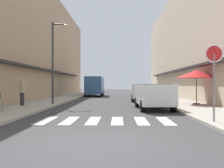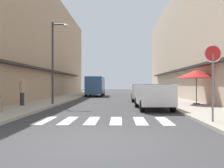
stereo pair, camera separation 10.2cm
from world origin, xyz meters
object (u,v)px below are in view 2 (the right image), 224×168
(cafe_umbrella, at_px, (196,74))
(street_lamp, at_px, (55,54))
(parked_car_near, at_px, (153,94))
(parked_car_mid, at_px, (142,90))
(delivery_van, at_px, (95,85))
(round_street_sign, at_px, (213,62))
(pedestrian_walking_near, at_px, (22,92))

(cafe_umbrella, bearing_deg, street_lamp, -179.34)
(parked_car_near, distance_m, parked_car_mid, 6.95)
(delivery_van, xyz_separation_m, round_street_sign, (6.33, -21.03, 0.83))
(parked_car_near, distance_m, round_street_sign, 5.59)
(parked_car_mid, relative_size, delivery_van, 0.78)
(pedestrian_walking_near, bearing_deg, parked_car_mid, -125.47)
(parked_car_near, relative_size, parked_car_mid, 0.98)
(parked_car_mid, xyz_separation_m, pedestrian_walking_near, (-8.08, -5.84, 0.07))
(parked_car_near, distance_m, cafe_umbrella, 4.27)
(parked_car_near, xyz_separation_m, parked_car_mid, (0.00, 6.95, 0.00))
(round_street_sign, height_order, street_lamp, street_lamp)
(delivery_van, height_order, pedestrian_walking_near, delivery_van)
(delivery_van, relative_size, street_lamp, 0.97)
(delivery_van, distance_m, round_street_sign, 21.98)
(parked_car_near, height_order, cafe_umbrella, cafe_umbrella)
(parked_car_near, height_order, pedestrian_walking_near, pedestrian_walking_near)
(round_street_sign, bearing_deg, pedestrian_walking_near, 146.23)
(cafe_umbrella, xyz_separation_m, pedestrian_walking_near, (-11.31, -1.39, -1.16))
(parked_car_mid, relative_size, pedestrian_walking_near, 2.54)
(pedestrian_walking_near, bearing_deg, street_lamp, -125.46)
(delivery_van, height_order, street_lamp, street_lamp)
(parked_car_mid, xyz_separation_m, street_lamp, (-6.31, -4.56, 2.59))
(parked_car_mid, bearing_deg, round_street_sign, -83.34)
(parked_car_near, xyz_separation_m, pedestrian_walking_near, (-8.08, 1.11, 0.07))
(delivery_van, height_order, round_street_sign, round_street_sign)
(parked_car_near, height_order, round_street_sign, round_street_sign)
(cafe_umbrella, height_order, pedestrian_walking_near, cafe_umbrella)
(parked_car_mid, bearing_deg, delivery_van, 119.05)
(round_street_sign, bearing_deg, parked_car_mid, 96.66)
(parked_car_near, height_order, parked_car_mid, same)
(parked_car_mid, bearing_deg, parked_car_near, -90.00)
(round_street_sign, height_order, cafe_umbrella, round_street_sign)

